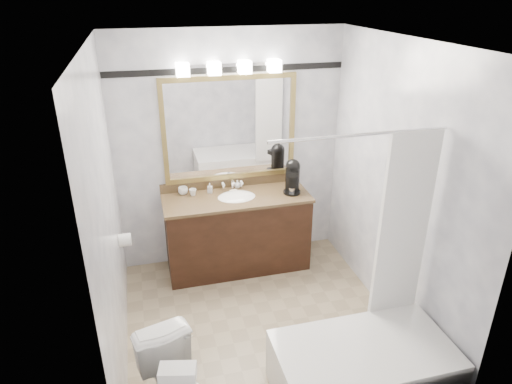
# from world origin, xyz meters

# --- Properties ---
(room) EXTENTS (2.42, 2.62, 2.52)m
(room) POSITION_xyz_m (0.00, 0.00, 1.25)
(room) COLOR gray
(room) RESTS_ON ground
(vanity) EXTENTS (1.53, 0.58, 0.97)m
(vanity) POSITION_xyz_m (0.00, 1.02, 0.44)
(vanity) COLOR black
(vanity) RESTS_ON ground
(mirror) EXTENTS (1.40, 0.04, 1.10)m
(mirror) POSITION_xyz_m (0.00, 1.28, 1.50)
(mirror) COLOR #9D8647
(mirror) RESTS_ON room
(vanity_light_bar) EXTENTS (1.02, 0.14, 0.12)m
(vanity_light_bar) POSITION_xyz_m (0.00, 1.23, 2.13)
(vanity_light_bar) COLOR silver
(vanity_light_bar) RESTS_ON room
(accent_stripe) EXTENTS (2.40, 0.01, 0.06)m
(accent_stripe) POSITION_xyz_m (0.00, 1.29, 2.10)
(accent_stripe) COLOR black
(accent_stripe) RESTS_ON room
(bathtub) EXTENTS (1.30, 0.75, 1.96)m
(bathtub) POSITION_xyz_m (0.55, -0.90, 0.28)
(bathtub) COLOR white
(bathtub) RESTS_ON ground
(tp_roll) EXTENTS (0.11, 0.12, 0.12)m
(tp_roll) POSITION_xyz_m (-1.14, 0.66, 0.70)
(tp_roll) COLOR white
(tp_roll) RESTS_ON room
(tissue_box) EXTENTS (0.24, 0.17, 0.09)m
(tissue_box) POSITION_xyz_m (-0.83, -1.12, 0.76)
(tissue_box) COLOR white
(tissue_box) RESTS_ON toilet
(coffee_maker) EXTENTS (0.19, 0.23, 0.36)m
(coffee_maker) POSITION_xyz_m (0.60, 1.01, 1.03)
(coffee_maker) COLOR black
(coffee_maker) RESTS_ON vanity
(cup_left) EXTENTS (0.13, 0.13, 0.08)m
(cup_left) POSITION_xyz_m (-0.53, 1.22, 0.89)
(cup_left) COLOR white
(cup_left) RESTS_ON vanity
(cup_right) EXTENTS (0.09, 0.09, 0.07)m
(cup_right) POSITION_xyz_m (-0.43, 1.16, 0.89)
(cup_right) COLOR white
(cup_right) RESTS_ON vanity
(soap_bottle_a) EXTENTS (0.06, 0.06, 0.11)m
(soap_bottle_a) POSITION_xyz_m (-0.25, 1.19, 0.90)
(soap_bottle_a) COLOR white
(soap_bottle_a) RESTS_ON vanity
(soap_bottle_b) EXTENTS (0.08, 0.08, 0.09)m
(soap_bottle_b) POSITION_xyz_m (0.06, 1.23, 0.89)
(soap_bottle_b) COLOR white
(soap_bottle_b) RESTS_ON vanity
(soap_bar) EXTENTS (0.08, 0.06, 0.02)m
(soap_bar) POSITION_xyz_m (-0.01, 1.13, 0.86)
(soap_bar) COLOR beige
(soap_bar) RESTS_ON vanity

